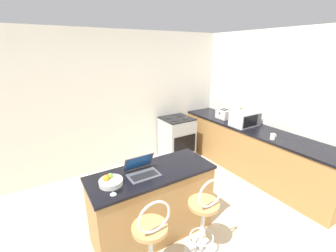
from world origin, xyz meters
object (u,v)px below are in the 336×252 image
laptop (141,169)px  pepper_mill (241,114)px  stove_range (177,138)px  fruit_bowl (110,181)px  mug_white (273,137)px  wine_glass_short (112,185)px  toaster (224,114)px  bar_stool_far (204,220)px  microwave (245,119)px  bar_stool_near (151,245)px

laptop → pepper_mill: (2.62, 0.86, 0.06)m
laptop → stove_range: laptop is taller
fruit_bowl → mug_white: size_ratio=2.62×
laptop → wine_glass_short: bearing=-152.3°
laptop → toaster: laptop is taller
stove_range → mug_white: mug_white is taller
fruit_bowl → pepper_mill: size_ratio=1.00×
stove_range → fruit_bowl: (-1.95, -1.65, 0.49)m
stove_range → wine_glass_short: wine_glass_short is taller
bar_stool_far → laptop: bearing=126.3°
wine_glass_short → laptop: bearing=27.7°
bar_stool_far → fruit_bowl: bearing=144.6°
laptop → fruit_bowl: size_ratio=1.43×
microwave → toaster: 0.54m
wine_glass_short → mug_white: bearing=1.4°
mug_white → pepper_mill: bearing=68.6°
bar_stool_near → wine_glass_short: bearing=117.8°
microwave → toaster: (0.00, 0.54, -0.04)m
stove_range → bar_stool_near: bearing=-128.7°
bar_stool_near → pepper_mill: pepper_mill is taller
wine_glass_short → pepper_mill: size_ratio=0.63×
bar_stool_far → toaster: size_ratio=3.80×
stove_range → fruit_bowl: size_ratio=3.64×
bar_stool_near → stove_range: bar_stool_near is taller
laptop → mug_white: size_ratio=3.74×
laptop → fruit_bowl: bearing=-176.3°
bar_stool_far → microwave: (1.95, 1.17, 0.54)m
bar_stool_near → microwave: bearing=24.1°
bar_stool_near → mug_white: bar_stool_near is taller
toaster → fruit_bowl: 2.99m
bar_stool_far → fruit_bowl: size_ratio=4.15×
bar_stool_near → toaster: size_ratio=3.80×
bar_stool_far → pepper_mill: size_ratio=4.17×
fruit_bowl → stove_range: bearing=40.1°
fruit_bowl → pepper_mill: bearing=16.5°
bar_stool_far → microwave: size_ratio=1.97×
bar_stool_near → bar_stool_far: 0.65m
wine_glass_short → bar_stool_far: bearing=-24.6°
fruit_bowl → microwave: bearing=11.9°
toaster → bar_stool_near: bearing=-146.8°
wine_glass_short → microwave: bearing=15.4°
toaster → microwave: bearing=-90.3°
microwave → fruit_bowl: 2.83m
bar_stool_far → toaster: bearing=41.1°
fruit_bowl → bar_stool_near: bearing=-73.7°
wine_glass_short → fruit_bowl: wine_glass_short is taller
bar_stool_near → bar_stool_far: same height
microwave → stove_range: size_ratio=0.58×
microwave → pepper_mill: 0.37m
laptop → stove_range: (1.58, 1.62, -0.50)m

